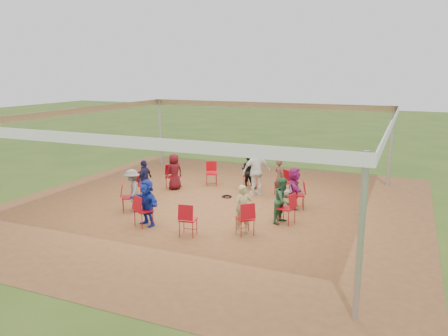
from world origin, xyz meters
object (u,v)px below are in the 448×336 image
at_px(laptop, 289,189).
at_px(person_seated_1, 279,177).
at_px(chair_3, 211,174).
at_px(person_seated_8, 283,200).
at_px(standing_person, 256,171).
at_px(cable_coil, 227,197).
at_px(chair_0, 298,195).
at_px(chair_10, 286,208).
at_px(person_seated_6, 147,202).
at_px(chair_6, 129,197).
at_px(person_seated_4, 145,179).
at_px(person_seated_2, 249,171).
at_px(chair_9, 245,219).
at_px(person_seated_7, 243,209).
at_px(chair_2, 250,176).
at_px(person_seated_0, 294,188).
at_px(person_seated_3, 174,172).
at_px(chair_4, 173,177).
at_px(chair_8, 188,220).
at_px(chair_1, 282,183).
at_px(chair_5, 142,185).
at_px(person_seated_5, 132,190).

bearing_deg(laptop, person_seated_1, 10.15).
xyz_separation_m(chair_3, person_seated_8, (3.64, -3.02, 0.22)).
relative_size(standing_person, cable_coil, 3.92).
height_order(chair_0, chair_10, same).
bearing_deg(standing_person, person_seated_6, 28.20).
height_order(chair_6, person_seated_4, person_seated_4).
xyz_separation_m(person_seated_1, standing_person, (-0.77, -0.20, 0.19)).
bearing_deg(person_seated_2, standing_person, 132.24).
distance_m(chair_9, chair_10, 1.50).
distance_m(person_seated_7, standing_person, 3.74).
relative_size(chair_2, person_seated_0, 0.68).
xyz_separation_m(chair_10, person_seated_3, (-4.75, 1.97, 0.22)).
bearing_deg(chair_4, person_seated_2, 145.22).
xyz_separation_m(chair_9, person_seated_1, (-0.20, 3.92, 0.22)).
bearing_deg(cable_coil, person_seated_3, 174.67).
bearing_deg(chair_8, person_seated_8, 34.78).
bearing_deg(chair_2, chair_4, 32.73).
bearing_deg(chair_9, chair_6, 130.91).
relative_size(person_seated_1, cable_coil, 3.05).
bearing_deg(chair_0, chair_1, 16.36).
bearing_deg(person_seated_8, person_seated_0, 16.36).
distance_m(chair_9, person_seated_7, 0.25).
bearing_deg(chair_2, chair_6, 65.45).
height_order(person_seated_0, standing_person, standing_person).
bearing_deg(chair_10, chair_1, 32.73).
relative_size(chair_9, person_seated_0, 0.68).
bearing_deg(person_seated_0, person_seated_1, 16.36).
height_order(chair_5, person_seated_7, person_seated_7).
bearing_deg(chair_0, person_seated_4, 82.01).
bearing_deg(person_seated_6, chair_10, 47.94).
xyz_separation_m(chair_1, person_seated_2, (-1.39, 0.46, 0.22)).
xyz_separation_m(chair_0, person_seated_3, (-4.70, 0.48, 0.22)).
xyz_separation_m(person_seated_3, person_seated_7, (3.90, -3.17, 0.00)).
relative_size(person_seated_1, person_seated_3, 1.00).
bearing_deg(person_seated_0, chair_5, 81.63).
height_order(chair_1, person_seated_2, person_seated_2).
bearing_deg(chair_9, person_seated_3, 97.99).
relative_size(chair_10, person_seated_4, 0.68).
height_order(chair_9, person_seated_7, person_seated_7).
relative_size(person_seated_5, cable_coil, 3.05).
bearing_deg(person_seated_0, chair_2, 30.67).
bearing_deg(cable_coil, chair_6, -130.04).
xyz_separation_m(person_seated_8, cable_coil, (-2.46, 1.74, -0.64)).
distance_m(cable_coil, laptop, 2.37).
bearing_deg(chair_3, chair_5, 32.73).
bearing_deg(chair_6, person_seated_8, 66.06).
bearing_deg(person_seated_5, person_seated_4, 163.64).
xyz_separation_m(chair_2, chair_3, (-1.48, -0.26, 0.00)).
distance_m(chair_0, chair_6, 5.26).
bearing_deg(chair_2, chair_3, 16.36).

